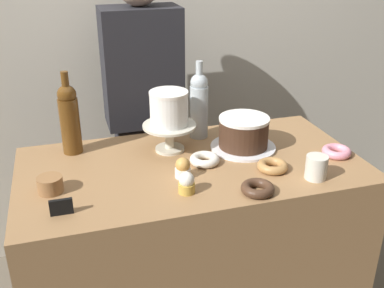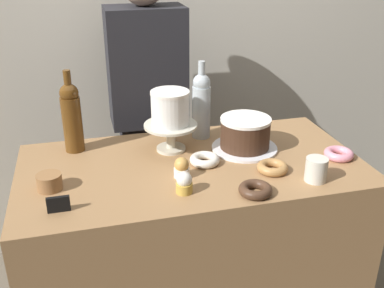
# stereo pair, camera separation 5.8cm
# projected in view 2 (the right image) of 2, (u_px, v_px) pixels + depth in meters

# --- Properties ---
(back_wall) EXTENTS (6.00, 0.05, 2.60)m
(back_wall) POSITION_uv_depth(u_px,v_px,m) (148.00, 18.00, 2.33)
(back_wall) COLOR beige
(back_wall) RESTS_ON ground_plane
(display_counter) EXTENTS (1.28, 0.67, 0.91)m
(display_counter) POSITION_uv_depth(u_px,v_px,m) (192.00, 260.00, 1.88)
(display_counter) COLOR #997047
(display_counter) RESTS_ON ground_plane
(cake_stand_pedestal) EXTENTS (0.21, 0.21, 0.11)m
(cake_stand_pedestal) POSITION_uv_depth(u_px,v_px,m) (171.00, 132.00, 1.77)
(cake_stand_pedestal) COLOR beige
(cake_stand_pedestal) RESTS_ON display_counter
(white_layer_cake) EXTENTS (0.15, 0.15, 0.13)m
(white_layer_cake) POSITION_uv_depth(u_px,v_px,m) (170.00, 108.00, 1.73)
(white_layer_cake) COLOR white
(white_layer_cake) RESTS_ON cake_stand_pedestal
(silver_serving_platter) EXTENTS (0.26, 0.26, 0.01)m
(silver_serving_platter) POSITION_uv_depth(u_px,v_px,m) (244.00, 148.00, 1.81)
(silver_serving_platter) COLOR white
(silver_serving_platter) RESTS_ON display_counter
(chocolate_round_cake) EXTENTS (0.20, 0.20, 0.12)m
(chocolate_round_cake) POSITION_uv_depth(u_px,v_px,m) (245.00, 133.00, 1.78)
(chocolate_round_cake) COLOR #3D2619
(chocolate_round_cake) RESTS_ON silver_serving_platter
(wine_bottle_amber) EXTENTS (0.08, 0.08, 0.33)m
(wine_bottle_amber) POSITION_uv_depth(u_px,v_px,m) (72.00, 116.00, 1.74)
(wine_bottle_amber) COLOR #5B3814
(wine_bottle_amber) RESTS_ON display_counter
(wine_bottle_clear) EXTENTS (0.08, 0.08, 0.33)m
(wine_bottle_clear) POSITION_uv_depth(u_px,v_px,m) (201.00, 104.00, 1.87)
(wine_bottle_clear) COLOR #B2BCC1
(wine_bottle_clear) RESTS_ON display_counter
(cupcake_caramel) EXTENTS (0.06, 0.06, 0.07)m
(cupcake_caramel) POSITION_uv_depth(u_px,v_px,m) (182.00, 168.00, 1.59)
(cupcake_caramel) COLOR white
(cupcake_caramel) RESTS_ON display_counter
(cupcake_vanilla) EXTENTS (0.06, 0.06, 0.07)m
(cupcake_vanilla) POSITION_uv_depth(u_px,v_px,m) (184.00, 183.00, 1.49)
(cupcake_vanilla) COLOR gold
(cupcake_vanilla) RESTS_ON display_counter
(donut_chocolate) EXTENTS (0.11, 0.11, 0.03)m
(donut_chocolate) POSITION_uv_depth(u_px,v_px,m) (255.00, 190.00, 1.49)
(donut_chocolate) COLOR #472D1E
(donut_chocolate) RESTS_ON display_counter
(donut_pink) EXTENTS (0.11, 0.11, 0.03)m
(donut_pink) POSITION_uv_depth(u_px,v_px,m) (339.00, 154.00, 1.73)
(donut_pink) COLOR pink
(donut_pink) RESTS_ON display_counter
(donut_maple) EXTENTS (0.11, 0.11, 0.03)m
(donut_maple) POSITION_uv_depth(u_px,v_px,m) (272.00, 167.00, 1.63)
(donut_maple) COLOR #B27F47
(donut_maple) RESTS_ON display_counter
(donut_sugar) EXTENTS (0.11, 0.11, 0.03)m
(donut_sugar) POSITION_uv_depth(u_px,v_px,m) (205.00, 160.00, 1.69)
(donut_sugar) COLOR silver
(donut_sugar) RESTS_ON display_counter
(cookie_stack) EXTENTS (0.08, 0.08, 0.05)m
(cookie_stack) POSITION_uv_depth(u_px,v_px,m) (49.00, 182.00, 1.51)
(cookie_stack) COLOR olive
(cookie_stack) RESTS_ON display_counter
(price_sign_chalkboard) EXTENTS (0.07, 0.01, 0.05)m
(price_sign_chalkboard) POSITION_uv_depth(u_px,v_px,m) (58.00, 204.00, 1.39)
(price_sign_chalkboard) COLOR black
(price_sign_chalkboard) RESTS_ON display_counter
(coffee_cup_ceramic) EXTENTS (0.08, 0.08, 0.08)m
(coffee_cup_ceramic) POSITION_uv_depth(u_px,v_px,m) (316.00, 170.00, 1.56)
(coffee_cup_ceramic) COLOR silver
(coffee_cup_ceramic) RESTS_ON display_counter
(barista_figure) EXTENTS (0.36, 0.22, 1.60)m
(barista_figure) POSITION_uv_depth(u_px,v_px,m) (149.00, 123.00, 2.25)
(barista_figure) COLOR black
(barista_figure) RESTS_ON ground_plane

